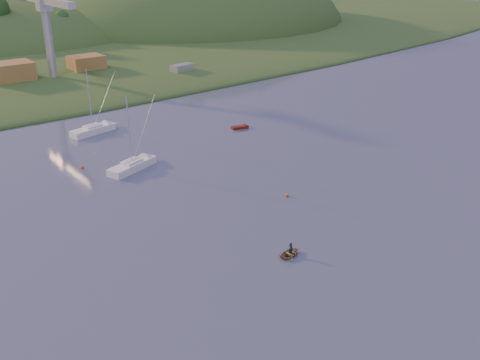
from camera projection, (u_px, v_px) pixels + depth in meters
ground at (479, 311)px, 54.21m from camera, size 500.00×500.00×0.00m
hill_right at (191, 27)px, 248.30m from camera, size 150.00×130.00×60.00m
wharf at (63, 80)px, 144.06m from camera, size 42.00×16.00×2.40m
shed_west at (10, 72)px, 135.92m from camera, size 11.00×8.00×4.80m
shed_east at (86, 63)px, 148.79m from camera, size 9.00×7.00×4.00m
dock_crane at (48, 21)px, 133.38m from camera, size 3.20×28.00×20.30m
sailboat_near at (132, 165)px, 88.46m from camera, size 9.43×5.44×12.54m
sailboat_far at (93, 129)px, 105.93m from camera, size 9.52×4.41×12.72m
canoe at (291, 253)px, 63.92m from camera, size 3.29×2.56×0.63m
paddler at (291, 250)px, 63.74m from camera, size 0.44×0.60×1.53m
red_tender at (243, 127)px, 109.05m from camera, size 4.08×2.37×1.32m
work_vessel at (182, 73)px, 150.63m from camera, size 15.83×8.01×3.88m
buoy_1 at (287, 195)px, 79.06m from camera, size 0.50×0.50×0.50m
buoy_3 at (82, 167)px, 89.06m from camera, size 0.50×0.50×0.50m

